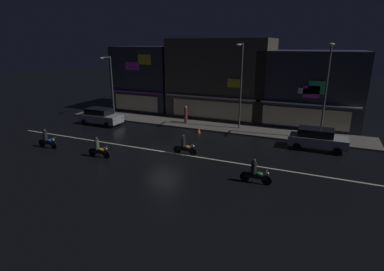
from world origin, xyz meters
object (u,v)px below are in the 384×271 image
object	(u,v)px
motorcycle_opposite_lane	(47,140)
motorcycle_trailing_far	(255,173)
motorcycle_lead	(184,146)
traffic_cone	(199,130)
parked_car_trailing	(101,116)
pedestrian_on_sidewalk	(186,115)
streetlamp_east	(327,85)
motorcycle_following	(98,149)
parked_car_near_kerb	(317,139)
streetlamp_mid	(241,80)
streetlamp_west	(110,80)

from	to	relation	value
motorcycle_opposite_lane	motorcycle_trailing_far	world-z (taller)	same
motorcycle_lead	traffic_cone	distance (m)	5.86
parked_car_trailing	pedestrian_on_sidewalk	bearing A→B (deg)	25.17
streetlamp_east	motorcycle_following	distance (m)	18.61
streetlamp_east	parked_car_near_kerb	bearing A→B (deg)	-94.25
streetlamp_mid	parked_car_near_kerb	xyz separation A→B (m)	(7.07, -2.92, -3.87)
parked_car_trailing	motorcycle_trailing_far	world-z (taller)	parked_car_trailing
streetlamp_mid	parked_car_near_kerb	distance (m)	8.57
motorcycle_opposite_lane	traffic_cone	xyz separation A→B (m)	(9.41, 8.73, -0.36)
pedestrian_on_sidewalk	traffic_cone	world-z (taller)	pedestrian_on_sidewalk
parked_car_near_kerb	traffic_cone	xyz separation A→B (m)	(-10.19, 0.50, -0.59)
parked_car_trailing	traffic_cone	distance (m)	10.42
streetlamp_mid	motorcycle_following	size ratio (longest dim) A/B	4.15
motorcycle_lead	parked_car_near_kerb	bearing A→B (deg)	35.86
motorcycle_following	motorcycle_trailing_far	bearing A→B (deg)	-179.69
motorcycle_following	motorcycle_trailing_far	xyz separation A→B (m)	(11.35, 0.33, 0.00)
motorcycle_following	pedestrian_on_sidewalk	bearing A→B (deg)	-100.38
streetlamp_west	traffic_cone	bearing A→B (deg)	-12.56
streetlamp_west	streetlamp_mid	world-z (taller)	streetlamp_mid
motorcycle_following	parked_car_near_kerb	bearing A→B (deg)	-151.58
parked_car_trailing	motorcycle_lead	bearing A→B (deg)	-21.29
pedestrian_on_sidewalk	traffic_cone	xyz separation A→B (m)	(2.46, -2.48, -0.69)
streetlamp_east	pedestrian_on_sidewalk	size ratio (longest dim) A/B	4.51
parked_car_trailing	motorcycle_following	distance (m)	9.69
streetlamp_west	motorcycle_trailing_far	distance (m)	22.20
motorcycle_following	traffic_cone	distance (m)	9.74
motorcycle_trailing_far	streetlamp_west	bearing A→B (deg)	-34.19
parked_car_near_kerb	parked_car_trailing	bearing A→B (deg)	-177.99
parked_car_trailing	motorcycle_trailing_far	xyz separation A→B (m)	(17.43, -7.21, -0.24)
streetlamp_west	pedestrian_on_sidewalk	size ratio (longest dim) A/B	3.70
motorcycle_following	parked_car_trailing	bearing A→B (deg)	-52.49
pedestrian_on_sidewalk	motorcycle_lead	distance (m)	8.99
streetlamp_west	motorcycle_lead	bearing A→B (deg)	-32.61
streetlamp_mid	pedestrian_on_sidewalk	distance (m)	6.73
streetlamp_west	streetlamp_east	world-z (taller)	streetlamp_east
motorcycle_opposite_lane	traffic_cone	bearing A→B (deg)	-141.30
motorcycle_trailing_far	traffic_cone	distance (m)	11.03
streetlamp_east	parked_car_near_kerb	distance (m)	4.62
pedestrian_on_sidewalk	parked_car_near_kerb	size ratio (longest dim) A/B	0.41
streetlamp_west	motorcycle_following	bearing A→B (deg)	-56.33
motorcycle_trailing_far	parked_car_trailing	bearing A→B (deg)	-26.38
streetlamp_west	parked_car_near_kerb	size ratio (longest dim) A/B	1.51
streetlamp_west	traffic_cone	size ratio (longest dim) A/B	11.83
parked_car_near_kerb	motorcycle_following	bearing A→B (deg)	-150.21
motorcycle_lead	motorcycle_following	bearing A→B (deg)	-145.23
pedestrian_on_sidewalk	parked_car_trailing	bearing A→B (deg)	137.72
parked_car_trailing	motorcycle_trailing_far	distance (m)	18.87
streetlamp_east	parked_car_trailing	distance (m)	21.31
parked_car_trailing	motorcycle_opposite_lane	size ratio (longest dim) A/B	2.26
streetlamp_mid	pedestrian_on_sidewalk	xyz separation A→B (m)	(-5.58, 0.06, -3.77)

